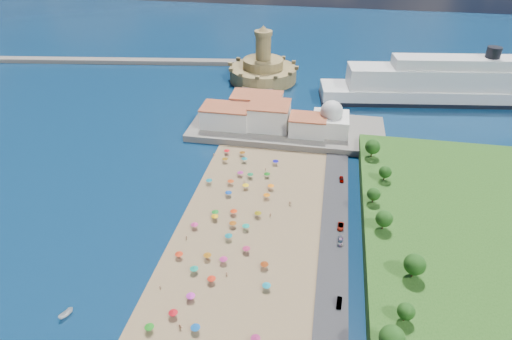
# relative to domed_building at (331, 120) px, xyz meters

# --- Properties ---
(ground) EXTENTS (700.00, 700.00, 0.00)m
(ground) POSITION_rel_domed_building_xyz_m (-30.00, -71.00, -8.97)
(ground) COLOR #071938
(ground) RESTS_ON ground
(terrace) EXTENTS (90.00, 36.00, 3.00)m
(terrace) POSITION_rel_domed_building_xyz_m (-20.00, 2.00, -7.47)
(terrace) COLOR #59544C
(terrace) RESTS_ON ground
(jetty) EXTENTS (18.00, 70.00, 2.40)m
(jetty) POSITION_rel_domed_building_xyz_m (-42.00, 37.00, -7.77)
(jetty) COLOR #59544C
(jetty) RESTS_ON ground
(breakwater) EXTENTS (199.03, 34.77, 2.60)m
(breakwater) POSITION_rel_domed_building_xyz_m (-140.00, 82.00, -7.67)
(breakwater) COLOR #59544C
(breakwater) RESTS_ON ground
(waterfront_buildings) EXTENTS (57.00, 29.00, 11.00)m
(waterfront_buildings) POSITION_rel_domed_building_xyz_m (-33.05, 2.64, -1.10)
(waterfront_buildings) COLOR silver
(waterfront_buildings) RESTS_ON terrace
(domed_building) EXTENTS (16.00, 16.00, 15.00)m
(domed_building) POSITION_rel_domed_building_xyz_m (0.00, 0.00, 0.00)
(domed_building) COLOR silver
(domed_building) RESTS_ON terrace
(fortress) EXTENTS (40.00, 40.00, 32.40)m
(fortress) POSITION_rel_domed_building_xyz_m (-42.00, 67.00, -2.29)
(fortress) COLOR olive
(fortress) RESTS_ON ground
(cruise_ship) EXTENTS (137.52, 38.80, 29.71)m
(cruise_ship) POSITION_rel_domed_building_xyz_m (61.02, 53.34, -0.18)
(cruise_ship) COLOR black
(cruise_ship) RESTS_ON ground
(beach_parasols) EXTENTS (32.62, 115.88, 2.20)m
(beach_parasols) POSITION_rel_domed_building_xyz_m (-30.82, -77.18, -6.83)
(beach_parasols) COLOR gray
(beach_parasols) RESTS_ON beach
(beachgoers) EXTENTS (37.11, 96.68, 1.83)m
(beachgoers) POSITION_rel_domed_building_xyz_m (-29.20, -75.74, -7.86)
(beachgoers) COLOR tan
(beachgoers) RESTS_ON beach
(parked_cars) EXTENTS (2.32, 64.70, 1.30)m
(parked_cars) POSITION_rel_domed_building_xyz_m (6.00, -67.55, -7.63)
(parked_cars) COLOR gray
(parked_cars) RESTS_ON promenade
(hillside_trees) EXTENTS (14.84, 109.05, 7.60)m
(hillside_trees) POSITION_rel_domed_building_xyz_m (18.88, -78.48, 1.23)
(hillside_trees) COLOR #382314
(hillside_trees) RESTS_ON hillside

